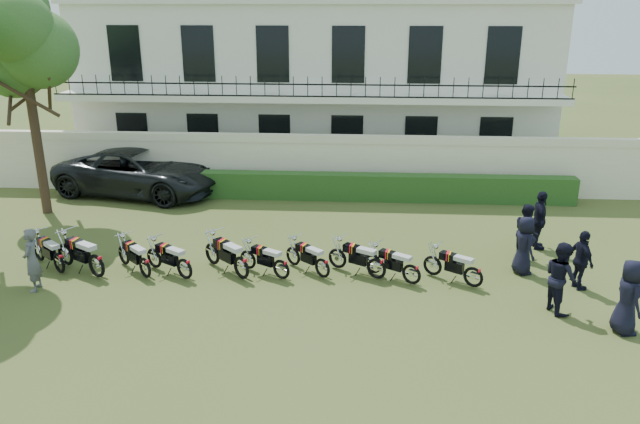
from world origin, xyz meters
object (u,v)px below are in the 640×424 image
at_px(inspector, 32,260).
at_px(officer_1, 560,277).
at_px(motorcycle_6, 322,263).
at_px(officer_5, 539,220).
at_px(tree_west_near, 23,41).
at_px(motorcycle_4, 241,262).
at_px(motorcycle_9, 474,272).
at_px(officer_0, 628,297).
at_px(officer_2, 581,260).
at_px(motorcycle_1, 96,260).
at_px(officer_3, 524,245).
at_px(motorcycle_0, 58,258).
at_px(motorcycle_8, 412,270).
at_px(motorcycle_5, 281,265).
at_px(motorcycle_2, 145,263).
at_px(officer_4, 526,231).
at_px(suv, 138,172).
at_px(motorcycle_7, 377,264).
at_px(motorcycle_3, 184,264).

bearing_deg(inspector, officer_1, 80.72).
distance_m(motorcycle_6, officer_5, 6.88).
distance_m(tree_west_near, officer_1, 17.79).
distance_m(motorcycle_4, motorcycle_9, 6.15).
xyz_separation_m(officer_0, officer_2, (-0.29, 2.22, -0.08)).
distance_m(tree_west_near, motorcycle_4, 10.81).
height_order(officer_0, officer_1, officer_1).
bearing_deg(motorcycle_1, officer_3, -53.30).
bearing_deg(officer_3, officer_2, -140.01).
bearing_deg(motorcycle_6, motorcycle_4, 137.36).
height_order(motorcycle_1, motorcycle_4, motorcycle_1).
height_order(inspector, officer_5, officer_5).
bearing_deg(motorcycle_0, motorcycle_8, -51.38).
bearing_deg(motorcycle_1, motorcycle_5, -56.18).
xyz_separation_m(motorcycle_0, inspector, (-0.17, -1.02, 0.38)).
bearing_deg(motorcycle_2, officer_4, -35.44).
bearing_deg(officer_0, suv, 51.15).
bearing_deg(inspector, officer_3, 90.38).
bearing_deg(officer_1, officer_4, -15.63).
height_order(inspector, officer_2, inspector).
bearing_deg(tree_west_near, motorcycle_7, -22.74).
relative_size(motorcycle_5, motorcycle_7, 0.94).
relative_size(motorcycle_4, officer_3, 0.93).
relative_size(motorcycle_0, motorcycle_8, 0.98).
relative_size(motorcycle_4, inspector, 0.91).
distance_m(motorcycle_1, officer_4, 12.09).
bearing_deg(motorcycle_7, motorcycle_9, -67.69).
bearing_deg(inspector, motorcycle_0, 162.52).
height_order(motorcycle_0, officer_2, officer_2).
distance_m(tree_west_near, officer_3, 16.85).
height_order(tree_west_near, motorcycle_3, tree_west_near).
xyz_separation_m(motorcycle_6, inspector, (-7.41, -1.20, 0.41)).
distance_m(motorcycle_4, inspector, 5.34).
relative_size(officer_0, officer_5, 0.98).
xyz_separation_m(motorcycle_1, motorcycle_8, (8.47, 0.12, -0.08)).
relative_size(motorcycle_3, motorcycle_6, 1.18).
xyz_separation_m(motorcycle_3, officer_1, (9.50, -1.14, 0.43)).
height_order(motorcycle_4, officer_5, officer_5).
distance_m(motorcycle_3, motorcycle_8, 6.07).
height_order(motorcycle_5, officer_5, officer_5).
xyz_separation_m(officer_1, officer_4, (-0.01, 3.27, -0.06)).
distance_m(motorcycle_2, suv, 8.07).
relative_size(motorcycle_4, motorcycle_7, 0.95).
bearing_deg(officer_4, officer_2, -160.46).
height_order(suv, officer_2, suv).
bearing_deg(inspector, motorcycle_4, 92.45).
distance_m(motorcycle_5, officer_1, 7.04).
relative_size(motorcycle_6, officer_1, 0.76).
distance_m(motorcycle_9, officer_0, 3.71).
distance_m(motorcycle_6, officer_4, 6.08).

